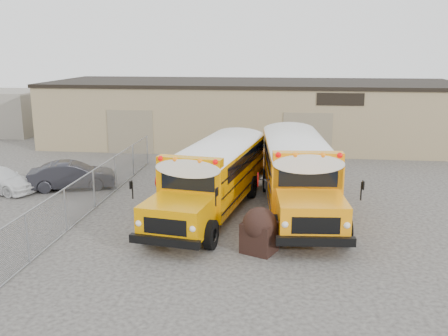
# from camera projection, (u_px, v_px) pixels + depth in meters

# --- Properties ---
(ground) EXTENTS (120.00, 120.00, 0.00)m
(ground) POSITION_uv_depth(u_px,v_px,m) (217.00, 239.00, 19.11)
(ground) COLOR #33302F
(ground) RESTS_ON ground
(warehouse) EXTENTS (30.20, 10.20, 4.67)m
(warehouse) POSITION_uv_depth(u_px,v_px,m) (252.00, 112.00, 37.85)
(warehouse) COLOR #97865D
(warehouse) RESTS_ON ground
(chainlink_fence) EXTENTS (0.07, 18.07, 1.81)m
(chainlink_fence) POSITION_uv_depth(u_px,v_px,m) (94.00, 189.00, 22.49)
(chainlink_fence) COLOR gray
(chainlink_fence) RESTS_ON ground
(school_bus_left) EXTENTS (4.24, 10.90, 3.11)m
(school_bus_left) POSITION_uv_depth(u_px,v_px,m) (248.00, 144.00, 28.18)
(school_bus_left) COLOR orange
(school_bus_left) RESTS_ON ground
(school_bus_right) EXTENTS (3.68, 11.38, 3.28)m
(school_bus_right) POSITION_uv_depth(u_px,v_px,m) (286.00, 139.00, 29.18)
(school_bus_right) COLOR orange
(school_bus_right) RESTS_ON ground
(tarp_bundle) EXTENTS (1.42, 1.36, 1.66)m
(tarp_bundle) POSITION_uv_depth(u_px,v_px,m) (260.00, 229.00, 17.68)
(tarp_bundle) COLOR black
(tarp_bundle) RESTS_ON ground
(car_dark) EXTENTS (4.55, 2.78, 1.42)m
(car_dark) POSITION_uv_depth(u_px,v_px,m) (72.00, 175.00, 25.70)
(car_dark) COLOR black
(car_dark) RESTS_ON ground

